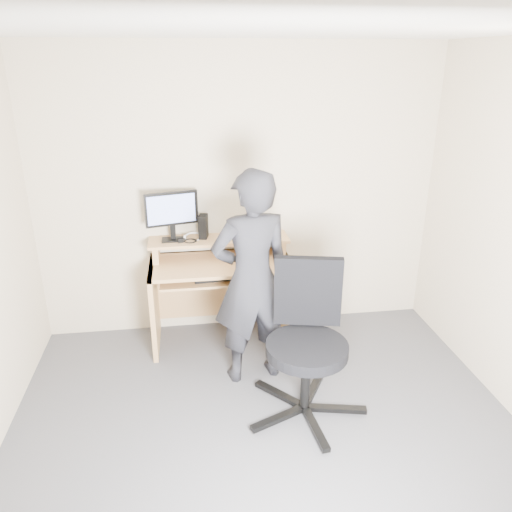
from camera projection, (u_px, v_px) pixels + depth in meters
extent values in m
plane|color=#505055|center=(273.00, 454.00, 3.19)|extent=(3.50, 3.50, 0.00)
cube|color=beige|center=(239.00, 195.00, 4.34)|extent=(3.50, 0.02, 2.50)
cube|color=white|center=(279.00, 25.00, 2.26)|extent=(3.50, 3.50, 0.02)
cube|color=tan|center=(155.00, 306.00, 4.28)|extent=(0.04, 0.60, 0.75)
cube|color=tan|center=(287.00, 297.00, 4.44)|extent=(0.04, 0.60, 0.75)
cube|color=tan|center=(221.00, 264.00, 4.23)|extent=(1.20, 0.60, 0.03)
cube|color=tan|center=(222.00, 278.00, 4.19)|extent=(1.02, 0.38, 0.02)
cube|color=tan|center=(156.00, 251.00, 4.26)|extent=(0.05, 0.28, 0.15)
cube|color=tan|center=(280.00, 244.00, 4.40)|extent=(0.05, 0.28, 0.15)
cube|color=tan|center=(219.00, 240.00, 4.30)|extent=(1.20, 0.30, 0.02)
cube|color=tan|center=(219.00, 283.00, 4.60)|extent=(1.20, 0.03, 0.65)
cube|color=black|center=(174.00, 240.00, 4.25)|extent=(0.20, 0.12, 0.01)
cube|color=black|center=(173.00, 231.00, 4.24)|extent=(0.04, 0.04, 0.12)
cube|color=black|center=(171.00, 209.00, 4.15)|extent=(0.44, 0.14, 0.29)
cube|color=#92A7FC|center=(171.00, 209.00, 4.13)|extent=(0.39, 0.10, 0.24)
cube|color=black|center=(203.00, 227.00, 4.28)|extent=(0.09, 0.14, 0.20)
cylinder|color=silver|center=(238.00, 228.00, 4.29)|extent=(0.09, 0.09, 0.17)
cube|color=black|center=(261.00, 237.00, 4.32)|extent=(0.08, 0.13, 0.01)
cube|color=black|center=(180.00, 240.00, 4.20)|extent=(0.05, 0.05, 0.03)
torus|color=silver|center=(193.00, 237.00, 4.30)|extent=(0.19, 0.19, 0.06)
cube|color=black|center=(221.00, 275.00, 4.17)|extent=(0.47, 0.22, 0.03)
ellipsoid|color=black|center=(261.00, 262.00, 4.16)|extent=(0.10, 0.07, 0.04)
cube|color=black|center=(336.00, 409.00, 3.54)|extent=(0.43, 0.15, 0.03)
cube|color=black|center=(313.00, 389.00, 3.74)|extent=(0.27, 0.40, 0.03)
cube|color=black|center=(279.00, 394.00, 3.69)|extent=(0.33, 0.36, 0.03)
cube|color=black|center=(278.00, 418.00, 3.44)|extent=(0.41, 0.22, 0.03)
cube|color=black|center=(315.00, 428.00, 3.35)|extent=(0.10, 0.43, 0.03)
cylinder|color=black|center=(306.00, 379.00, 3.46)|extent=(0.07, 0.07, 0.45)
cylinder|color=black|center=(307.00, 349.00, 3.37)|extent=(0.56, 0.56, 0.08)
cube|color=black|center=(308.00, 291.00, 3.48)|extent=(0.48, 0.17, 0.51)
imported|color=black|center=(252.00, 279.00, 3.69)|extent=(0.67, 0.51, 1.67)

